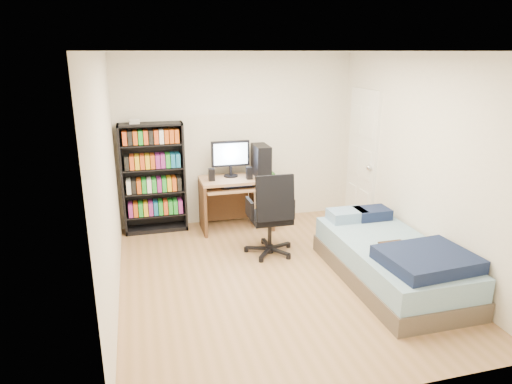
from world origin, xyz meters
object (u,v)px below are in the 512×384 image
object	(u,v)px
media_shelf	(154,177)
office_chair	(271,229)
computer_desk	(242,181)
bed	(392,260)

from	to	relation	value
media_shelf	office_chair	distance (m)	1.89
media_shelf	computer_desk	xyz separation A→B (m)	(1.24, -0.17, -0.11)
media_shelf	office_chair	xyz separation A→B (m)	(1.37, -1.22, -0.46)
bed	media_shelf	bearing A→B (deg)	137.47
computer_desk	media_shelf	bearing A→B (deg)	172.42
computer_desk	office_chair	size ratio (longest dim) A/B	1.18
office_chair	bed	distance (m)	1.53
media_shelf	office_chair	size ratio (longest dim) A/B	1.49
media_shelf	bed	xyz separation A→B (m)	(2.47, -2.27, -0.55)
office_chair	computer_desk	bearing A→B (deg)	97.35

